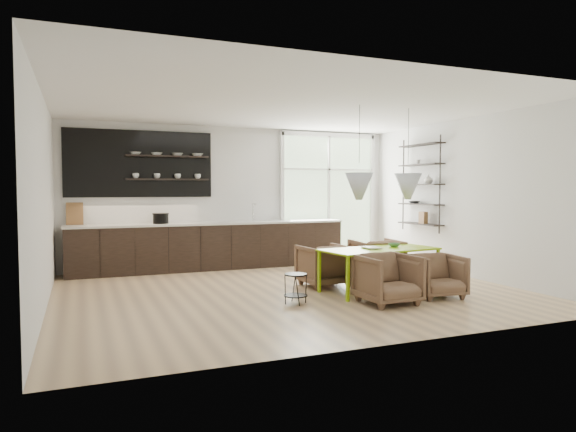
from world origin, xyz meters
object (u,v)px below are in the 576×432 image
object	(u,v)px
armchair_back_right	(376,260)
armchair_front_right	(437,276)
wire_stool	(296,284)
armchair_back_left	(324,265)
armchair_front_left	(388,279)
dining_table	(379,251)

from	to	relation	value
armchair_back_right	armchair_front_right	distance (m)	1.54
armchair_front_right	wire_stool	world-z (taller)	armchair_front_right
armchair_back_left	armchair_back_right	bearing A→B (deg)	-177.62
armchair_back_right	armchair_back_left	bearing A→B (deg)	11.48
armchair_front_right	armchair_back_right	bearing A→B (deg)	102.02
armchair_front_left	wire_stool	bearing A→B (deg)	156.62
dining_table	armchair_front_left	distance (m)	0.94
armchair_front_right	dining_table	bearing A→B (deg)	136.42
armchair_front_right	wire_stool	distance (m)	2.16
armchair_front_left	armchair_front_right	xyz separation A→B (m)	(0.93, 0.11, -0.03)
wire_stool	armchair_front_left	bearing A→B (deg)	-21.99
armchair_back_left	armchair_front_right	distance (m)	1.85
dining_table	armchair_front_right	distance (m)	0.95
dining_table	armchair_front_right	world-z (taller)	dining_table
armchair_back_right	dining_table	bearing A→B (deg)	66.96
dining_table	armchair_front_left	xyz separation A→B (m)	(-0.37, -0.82, -0.28)
armchair_front_right	wire_stool	bearing A→B (deg)	178.30
armchair_back_left	armchair_front_right	size ratio (longest dim) A/B	1.09
armchair_back_right	armchair_front_left	size ratio (longest dim) A/B	1.05
armchair_back_left	dining_table	bearing A→B (deg)	127.45
armchair_front_left	armchair_front_right	size ratio (longest dim) A/B	1.10
armchair_back_left	armchair_front_right	xyz separation A→B (m)	(1.18, -1.43, -0.03)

